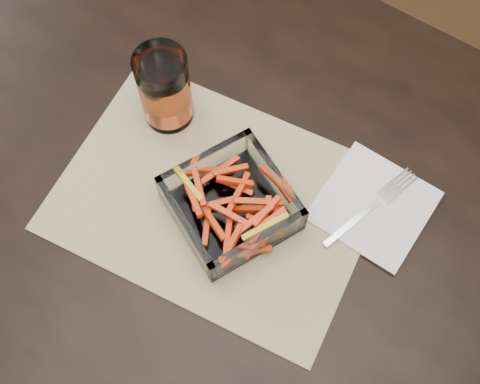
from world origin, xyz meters
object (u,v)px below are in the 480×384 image
Objects in this scene: dining_table at (229,214)px; tumbler at (165,90)px; fork at (373,205)px; glass_bowl at (231,205)px.

dining_table is 11.68× the size of tumbler.
tumbler is 0.35m from fork.
fork reaches higher than dining_table.
tumbler is at bearing -157.25° from fork.
dining_table is at bearing 132.32° from glass_bowl.
fork is at bearing 6.20° from tumbler.
fork is (0.19, 0.10, 0.10)m from dining_table.
glass_bowl is 0.21m from fork.
fork is (0.17, 0.12, -0.02)m from glass_bowl.
fork is at bearing 27.35° from dining_table.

